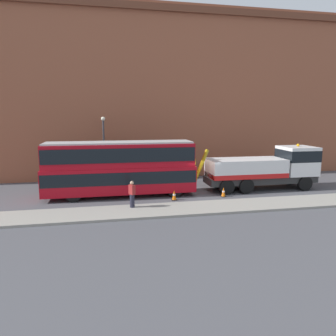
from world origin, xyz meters
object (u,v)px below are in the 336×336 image
Objects in this scene: double_decker_bus at (120,166)px; traffic_cone_midway at (223,192)px; traffic_cone_near_bus at (174,195)px; street_lamp at (104,144)px; pedestrian_onlooker at (132,195)px; recovery_tow_truck at (266,168)px.

double_decker_bus reaches higher than traffic_cone_midway.
traffic_cone_midway is at bearing 3.39° from traffic_cone_near_bus.
double_decker_bus is 5.09m from street_lamp.
double_decker_bus is at bearing 65.78° from pedestrian_onlooker.
traffic_cone_near_bus is 1.00× the size of traffic_cone_midway.
street_lamp is at bearing 159.85° from recovery_tow_truck.
recovery_tow_truck reaches higher than pedestrian_onlooker.
traffic_cone_near_bus is 0.12× the size of street_lamp.
recovery_tow_truck is at bearing -20.47° from street_lamp.
traffic_cone_near_bus is at bearing -27.44° from double_decker_bus.
traffic_cone_midway is (7.44, -1.70, -1.89)m from double_decker_bus.
street_lamp reaches higher than traffic_cone_near_bus.
double_decker_bus is 6.47× the size of pedestrian_onlooker.
recovery_tow_truck is 4.81m from traffic_cone_midway.
recovery_tow_truck is 14.09× the size of traffic_cone_midway.
traffic_cone_near_bus and traffic_cone_midway have the same top height.
double_decker_bus is at bearing 152.25° from traffic_cone_near_bus.
double_decker_bus is at bearing 167.13° from traffic_cone_midway.
street_lamp reaches higher than traffic_cone_midway.
street_lamp is (-1.15, 4.80, 1.24)m from double_decker_bus.
double_decker_bus reaches higher than recovery_tow_truck.
double_decker_bus is at bearing -76.47° from street_lamp.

